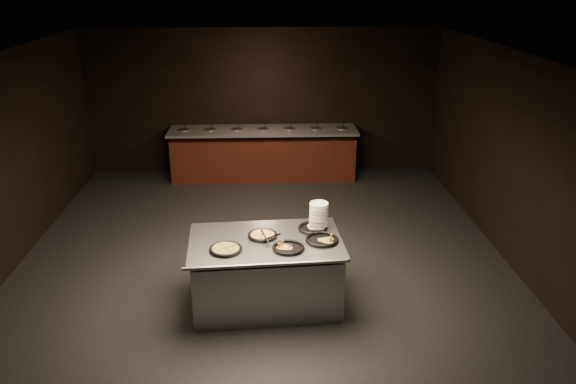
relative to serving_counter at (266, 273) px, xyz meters
name	(u,v)px	position (x,y,z in m)	size (l,w,h in m)	color
room	(262,167)	(-0.04, 1.06, 1.03)	(7.02, 8.02, 2.92)	black
salad_bar	(264,157)	(-0.04, 4.62, 0.02)	(3.70, 0.83, 1.18)	#4C1B12
serving_counter	(266,273)	(0.00, 0.00, 0.00)	(1.91, 1.29, 0.88)	#AAACB1
plate_stack	(319,215)	(0.67, 0.34, 0.62)	(0.24, 0.24, 0.33)	white
pan_veggie_whole	(226,249)	(-0.46, -0.25, 0.48)	(0.39, 0.39, 0.04)	black
pan_cheese_whole	(262,235)	(-0.04, 0.10, 0.48)	(0.36, 0.36, 0.04)	black
pan_cheese_slices_a	(313,228)	(0.59, 0.28, 0.48)	(0.37, 0.37, 0.04)	black
pan_cheese_slices_b	(288,248)	(0.27, -0.24, 0.48)	(0.38, 0.38, 0.04)	black
pan_veggie_slices	(322,239)	(0.68, -0.04, 0.48)	(0.40, 0.40, 0.04)	black
server_left	(263,237)	(-0.04, -0.05, 0.53)	(0.22, 0.26, 0.15)	#AAACB1
server_right	(276,239)	(0.13, -0.15, 0.54)	(0.33, 0.20, 0.17)	#AAACB1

